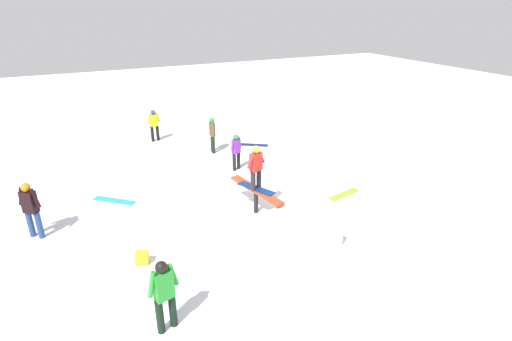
% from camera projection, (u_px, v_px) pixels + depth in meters
% --- Properties ---
extents(ground_plane, '(60.00, 60.00, 0.00)m').
position_uv_depth(ground_plane, '(256.00, 212.00, 12.36)').
color(ground_plane, white).
extents(rail_feature, '(2.38, 0.69, 0.81)m').
position_uv_depth(rail_feature, '(256.00, 192.00, 12.09)').
color(rail_feature, black).
rests_on(rail_feature, ground).
extents(snow_kicker_ramp, '(2.04, 1.79, 0.66)m').
position_uv_depth(snow_kicker_ramp, '(299.00, 230.00, 10.77)').
color(snow_kicker_ramp, white).
rests_on(snow_kicker_ramp, ground).
extents(main_rider_on_rail, '(1.30, 0.79, 1.37)m').
position_uv_depth(main_rider_on_rail, '(256.00, 168.00, 11.77)').
color(main_rider_on_rail, navy).
rests_on(main_rider_on_rail, rail_feature).
extents(bystander_green, '(0.31, 0.66, 1.60)m').
position_uv_depth(bystander_green, '(164.00, 292.00, 7.65)').
color(bystander_green, black).
rests_on(bystander_green, ground).
extents(bystander_purple, '(0.31, 0.55, 1.41)m').
position_uv_depth(bystander_purple, '(236.00, 150.00, 15.16)').
color(bystander_purple, black).
rests_on(bystander_purple, ground).
extents(bystander_yellow, '(0.25, 0.60, 1.47)m').
position_uv_depth(bystander_yellow, '(154.00, 124.00, 18.29)').
color(bystander_yellow, black).
rests_on(bystander_yellow, ground).
extents(bystander_brown, '(0.63, 0.28, 1.53)m').
position_uv_depth(bystander_brown, '(212.00, 133.00, 16.90)').
color(bystander_brown, black).
rests_on(bystander_brown, ground).
extents(bystander_black, '(0.53, 0.59, 1.64)m').
position_uv_depth(bystander_black, '(31.00, 207.00, 10.72)').
color(bystander_black, navy).
rests_on(bystander_black, ground).
extents(loose_snowboard_lime, '(0.54, 1.32, 0.02)m').
position_uv_depth(loose_snowboard_lime, '(344.00, 194.00, 13.46)').
color(loose_snowboard_lime, '#96D22B').
rests_on(loose_snowboard_lime, ground).
extents(loose_snowboard_navy, '(1.04, 1.36, 0.02)m').
position_uv_depth(loose_snowboard_navy, '(252.00, 145.00, 18.05)').
color(loose_snowboard_navy, navy).
rests_on(loose_snowboard_navy, ground).
extents(loose_snowboard_cyan, '(1.19, 1.28, 0.02)m').
position_uv_depth(loose_snowboard_cyan, '(114.00, 201.00, 13.05)').
color(loose_snowboard_cyan, '#29ADD2').
rests_on(loose_snowboard_cyan, ground).
extents(backpack_on_snow, '(0.31, 0.36, 0.34)m').
position_uv_depth(backpack_on_snow, '(142.00, 258.00, 9.89)').
color(backpack_on_snow, yellow).
rests_on(backpack_on_snow, ground).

